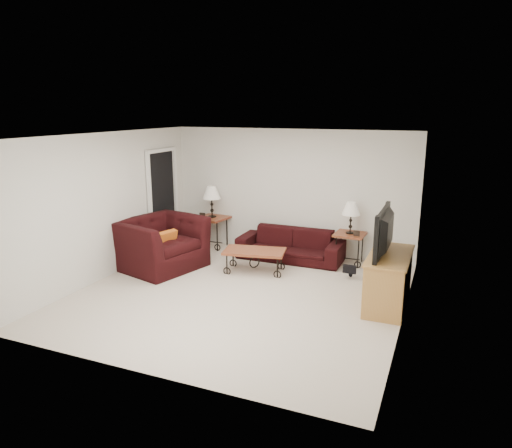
# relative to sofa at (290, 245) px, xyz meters

# --- Properties ---
(ground) EXTENTS (5.00, 5.00, 0.00)m
(ground) POSITION_rel_sofa_xyz_m (-0.18, -2.02, -0.30)
(ground) COLOR beige
(ground) RESTS_ON ground
(wall_back) EXTENTS (5.00, 0.02, 2.50)m
(wall_back) POSITION_rel_sofa_xyz_m (-0.18, 0.48, 0.95)
(wall_back) COLOR silver
(wall_back) RESTS_ON ground
(wall_front) EXTENTS (5.00, 0.02, 2.50)m
(wall_front) POSITION_rel_sofa_xyz_m (-0.18, -4.52, 0.95)
(wall_front) COLOR silver
(wall_front) RESTS_ON ground
(wall_left) EXTENTS (0.02, 5.00, 2.50)m
(wall_left) POSITION_rel_sofa_xyz_m (-2.68, -2.02, 0.95)
(wall_left) COLOR silver
(wall_left) RESTS_ON ground
(wall_right) EXTENTS (0.02, 5.00, 2.50)m
(wall_right) POSITION_rel_sofa_xyz_m (2.32, -2.02, 0.95)
(wall_right) COLOR silver
(wall_right) RESTS_ON ground
(ceiling) EXTENTS (5.00, 5.00, 0.00)m
(ceiling) POSITION_rel_sofa_xyz_m (-0.18, -2.02, 2.20)
(ceiling) COLOR white
(ceiling) RESTS_ON wall_back
(doorway) EXTENTS (0.08, 0.94, 2.04)m
(doorway) POSITION_rel_sofa_xyz_m (-2.65, -0.37, 0.72)
(doorway) COLOR black
(doorway) RESTS_ON ground
(sofa) EXTENTS (2.04, 0.80, 0.59)m
(sofa) POSITION_rel_sofa_xyz_m (0.00, 0.00, 0.00)
(sofa) COLOR black
(sofa) RESTS_ON ground
(side_table_left) EXTENTS (0.69, 0.69, 0.66)m
(side_table_left) POSITION_rel_sofa_xyz_m (-1.80, 0.18, 0.03)
(side_table_left) COLOR brown
(side_table_left) RESTS_ON ground
(side_table_right) EXTENTS (0.57, 0.57, 0.60)m
(side_table_right) POSITION_rel_sofa_xyz_m (1.12, 0.18, 0.00)
(side_table_right) COLOR brown
(side_table_right) RESTS_ON ground
(lamp_left) EXTENTS (0.42, 0.42, 0.66)m
(lamp_left) POSITION_rel_sofa_xyz_m (-1.80, 0.18, 0.69)
(lamp_left) COLOR black
(lamp_left) RESTS_ON side_table_left
(lamp_right) EXTENTS (0.35, 0.35, 0.60)m
(lamp_right) POSITION_rel_sofa_xyz_m (1.12, 0.18, 0.60)
(lamp_right) COLOR black
(lamp_right) RESTS_ON side_table_right
(photo_frame_left) EXTENTS (0.13, 0.02, 0.11)m
(photo_frame_left) POSITION_rel_sofa_xyz_m (-1.95, 0.03, 0.41)
(photo_frame_left) COLOR black
(photo_frame_left) RESTS_ON side_table_left
(photo_frame_right) EXTENTS (0.12, 0.05, 0.10)m
(photo_frame_right) POSITION_rel_sofa_xyz_m (1.27, 0.03, 0.35)
(photo_frame_right) COLOR black
(photo_frame_right) RESTS_ON side_table_right
(coffee_table) EXTENTS (1.18, 0.78, 0.41)m
(coffee_table) POSITION_rel_sofa_xyz_m (-0.37, -0.93, -0.09)
(coffee_table) COLOR brown
(coffee_table) RESTS_ON ground
(armchair) EXTENTS (1.58, 1.71, 0.93)m
(armchair) POSITION_rel_sofa_xyz_m (-2.05, -1.38, 0.17)
(armchair) COLOR black
(armchair) RESTS_ON ground
(throw_pillow) EXTENTS (0.22, 0.43, 0.42)m
(throw_pillow) POSITION_rel_sofa_xyz_m (-1.90, -1.43, 0.22)
(throw_pillow) COLOR #CB5A1A
(throw_pillow) RESTS_ON armchair
(tv_stand) EXTENTS (0.55, 1.33, 0.80)m
(tv_stand) POSITION_rel_sofa_xyz_m (2.05, -1.53, 0.10)
(tv_stand) COLOR #AA773F
(tv_stand) RESTS_ON ground
(television) EXTENTS (0.16, 1.19, 0.68)m
(television) POSITION_rel_sofa_xyz_m (2.03, -1.53, 0.84)
(television) COLOR black
(television) RESTS_ON tv_stand
(backpack) EXTENTS (0.39, 0.32, 0.45)m
(backpack) POSITION_rel_sofa_xyz_m (1.30, -0.54, -0.07)
(backpack) COLOR black
(backpack) RESTS_ON ground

